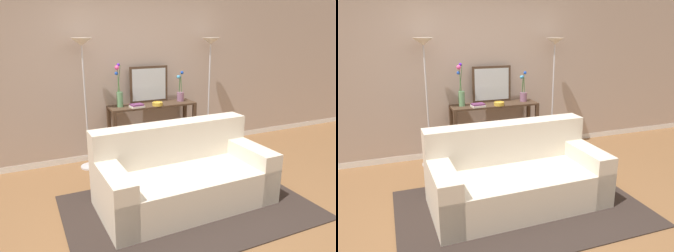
{
  "view_description": "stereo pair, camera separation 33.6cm",
  "coord_description": "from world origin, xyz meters",
  "views": [
    {
      "loc": [
        -1.5,
        -2.86,
        1.92
      ],
      "look_at": [
        0.23,
        0.89,
        0.71
      ],
      "focal_mm": 35.22,
      "sensor_mm": 36.0,
      "label": 1
    },
    {
      "loc": [
        -1.19,
        -2.99,
        1.92
      ],
      "look_at": [
        0.23,
        0.89,
        0.71
      ],
      "focal_mm": 35.22,
      "sensor_mm": 36.0,
      "label": 2
    }
  ],
  "objects": [
    {
      "name": "ground_plane",
      "position": [
        0.0,
        0.0,
        -0.01
      ],
      "size": [
        16.0,
        16.0,
        0.02
      ],
      "primitive_type": "cube",
      "color": "brown"
    },
    {
      "name": "back_wall",
      "position": [
        0.0,
        1.98,
        1.35
      ],
      "size": [
        12.0,
        0.15,
        2.7
      ],
      "color": "white",
      "rests_on": "ground"
    },
    {
      "name": "area_rug",
      "position": [
        0.09,
        0.03,
        0.01
      ],
      "size": [
        2.68,
        1.75,
        0.01
      ],
      "color": "#332823",
      "rests_on": "ground"
    },
    {
      "name": "couch",
      "position": [
        0.09,
        0.19,
        0.31
      ],
      "size": [
        1.95,
        0.99,
        0.88
      ],
      "color": "beige",
      "rests_on": "ground"
    },
    {
      "name": "console_table",
      "position": [
        0.32,
        1.66,
        0.58
      ],
      "size": [
        1.33,
        0.37,
        0.84
      ],
      "color": "#473323",
      "rests_on": "ground"
    },
    {
      "name": "floor_lamp_left",
      "position": [
        -0.68,
        1.64,
        1.43
      ],
      "size": [
        0.28,
        0.28,
        1.82
      ],
      "color": "silver",
      "rests_on": "ground"
    },
    {
      "name": "floor_lamp_right",
      "position": [
        1.3,
        1.64,
        1.42
      ],
      "size": [
        0.28,
        0.28,
        1.8
      ],
      "color": "silver",
      "rests_on": "ground"
    },
    {
      "name": "wall_mirror",
      "position": [
        0.33,
        1.81,
        1.12
      ],
      "size": [
        0.61,
        0.02,
        0.55
      ],
      "color": "#473323",
      "rests_on": "console_table"
    },
    {
      "name": "vase_tall_flowers",
      "position": [
        -0.18,
        1.69,
        1.05
      ],
      "size": [
        0.11,
        0.11,
        0.62
      ],
      "color": "#669E6B",
      "rests_on": "console_table"
    },
    {
      "name": "vase_short_flowers",
      "position": [
        0.81,
        1.7,
        0.97
      ],
      "size": [
        0.11,
        0.12,
        0.47
      ],
      "color": "gray",
      "rests_on": "console_table"
    },
    {
      "name": "fruit_bowl",
      "position": [
        0.36,
        1.54,
        0.87
      ],
      "size": [
        0.16,
        0.16,
        0.05
      ],
      "color": "gold",
      "rests_on": "console_table"
    },
    {
      "name": "book_stack",
      "position": [
        0.03,
        1.55,
        0.86
      ],
      "size": [
        0.21,
        0.17,
        0.05
      ],
      "color": "silver",
      "rests_on": "console_table"
    },
    {
      "name": "book_row_under_console",
      "position": [
        -0.12,
        1.66,
        0.06
      ],
      "size": [
        0.21,
        0.17,
        0.12
      ],
      "color": "#2D2D33",
      "rests_on": "ground"
    }
  ]
}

